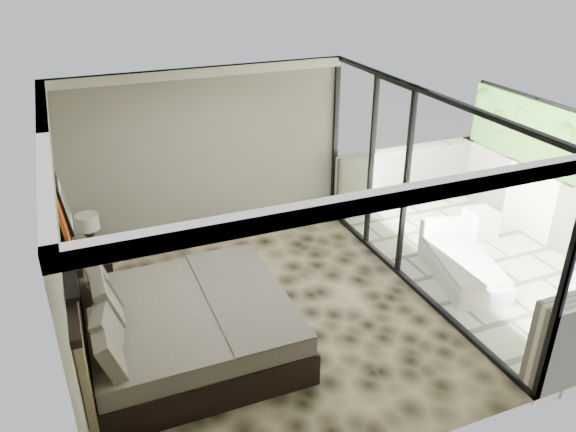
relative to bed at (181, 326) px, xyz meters
name	(u,v)px	position (x,y,z in m)	size (l,w,h in m)	color
floor	(262,318)	(1.11, 0.27, -0.39)	(5.00, 5.00, 0.00)	black
ceiling	(257,110)	(1.11, 0.27, 2.40)	(4.50, 5.00, 0.02)	silver
back_wall	(207,157)	(1.11, 2.76, 1.01)	(4.50, 0.02, 2.80)	gray
left_wall	(63,259)	(-1.13, 0.27, 1.01)	(0.02, 5.00, 2.80)	gray
glass_wall	(418,195)	(3.36, 0.27, 1.01)	(0.08, 5.00, 2.80)	white
terrace_slab	(490,266)	(4.86, 0.27, -0.45)	(3.00, 5.00, 0.12)	beige
parapet_far	(565,216)	(6.21, 0.27, 0.16)	(0.30, 5.00, 1.10)	#BBB798
picture_ledge	(67,246)	(-1.07, 0.37, 1.11)	(0.12, 2.20, 0.05)	black
bed	(181,326)	(0.00, 0.00, 0.00)	(2.42, 2.34, 1.34)	black
nightstand	(93,268)	(-0.84, 1.93, -0.11)	(0.56, 0.56, 0.56)	black
table_lamp	(88,228)	(-0.81, 1.99, 0.50)	(0.31, 0.31, 0.57)	black
abstract_canvas	(56,195)	(-1.08, 0.69, 1.59)	(0.04, 0.90, 0.90)	#AE440E
framed_print	(64,204)	(-1.03, 0.76, 1.44)	(0.03, 0.50, 0.60)	black
ottoman	(480,223)	(5.28, 1.08, -0.16)	(0.45, 0.45, 0.45)	white
lounger	(462,265)	(4.16, 0.12, -0.20)	(1.15, 1.73, 0.62)	silver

